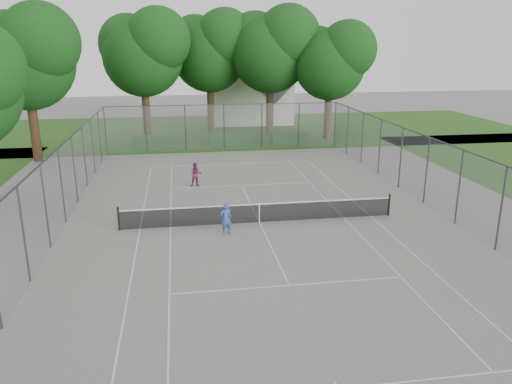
{
  "coord_description": "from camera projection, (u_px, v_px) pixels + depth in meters",
  "views": [
    {
      "loc": [
        -3.58,
        -21.69,
        8.12
      ],
      "look_at": [
        0.0,
        1.0,
        1.2
      ],
      "focal_mm": 35.0,
      "sensor_mm": 36.0,
      "label": 1
    }
  ],
  "objects": [
    {
      "name": "tree_side_back",
      "position": [
        26.0,
        54.0,
        33.41
      ],
      "size": [
        7.46,
        6.81,
        10.73
      ],
      "color": "#382214",
      "rests_on": "ground"
    },
    {
      "name": "perimeter_fence",
      "position": [
        259.0,
        185.0,
        22.87
      ],
      "size": [
        18.08,
        34.08,
        3.52
      ],
      "color": "#38383D",
      "rests_on": "ground"
    },
    {
      "name": "ground",
      "position": [
        259.0,
        223.0,
        23.39
      ],
      "size": [
        120.0,
        120.0,
        0.0
      ],
      "primitive_type": "plane",
      "color": "slate",
      "rests_on": "ground"
    },
    {
      "name": "hedge_left",
      "position": [
        157.0,
        142.0,
        39.98
      ],
      "size": [
        3.73,
        1.12,
        0.93
      ],
      "primitive_type": "cube",
      "color": "#164719",
      "rests_on": "ground"
    },
    {
      "name": "woman_player",
      "position": [
        196.0,
        175.0,
        29.11
      ],
      "size": [
        0.72,
        0.58,
        1.41
      ],
      "primitive_type": "imported",
      "rotation": [
        0.0,
        0.0,
        0.07
      ],
      "color": "#762756",
      "rests_on": "ground"
    },
    {
      "name": "tree_far_left",
      "position": [
        144.0,
        50.0,
        41.09
      ],
      "size": [
        7.62,
        6.95,
        10.95
      ],
      "color": "#382214",
      "rests_on": "ground"
    },
    {
      "name": "tree_far_midleft",
      "position": [
        210.0,
        48.0,
        44.54
      ],
      "size": [
        7.69,
        7.02,
        11.05
      ],
      "color": "#382214",
      "rests_on": "ground"
    },
    {
      "name": "grass_far",
      "position": [
        216.0,
        130.0,
        47.98
      ],
      "size": [
        60.0,
        20.0,
        0.0
      ],
      "primitive_type": "cube",
      "color": "#224914",
      "rests_on": "ground"
    },
    {
      "name": "house",
      "position": [
        249.0,
        82.0,
        51.82
      ],
      "size": [
        8.34,
        6.46,
        10.38
      ],
      "color": "silver",
      "rests_on": "ground"
    },
    {
      "name": "court_markings",
      "position": [
        259.0,
        222.0,
        23.39
      ],
      "size": [
        11.03,
        23.83,
        0.01
      ],
      "color": "beige",
      "rests_on": "ground"
    },
    {
      "name": "hedge_right",
      "position": [
        290.0,
        138.0,
        41.51
      ],
      "size": [
        3.07,
        1.12,
        0.92
      ],
      "primitive_type": "cube",
      "color": "#164719",
      "rests_on": "ground"
    },
    {
      "name": "hedge_mid",
      "position": [
        232.0,
        139.0,
        40.58
      ],
      "size": [
        3.75,
        1.07,
        1.18
      ],
      "primitive_type": "cube",
      "color": "#164719",
      "rests_on": "ground"
    },
    {
      "name": "tennis_net",
      "position": [
        259.0,
        212.0,
        23.24
      ],
      "size": [
        12.87,
        0.1,
        1.1
      ],
      "color": "black",
      "rests_on": "ground"
    },
    {
      "name": "girl_player",
      "position": [
        226.0,
        219.0,
        21.8
      ],
      "size": [
        0.59,
        0.47,
        1.43
      ],
      "primitive_type": "imported",
      "rotation": [
        0.0,
        0.0,
        3.41
      ],
      "color": "#305BB6",
      "rests_on": "ground"
    },
    {
      "name": "tree_far_midright",
      "position": [
        272.0,
        47.0,
        43.07
      ],
      "size": [
        7.85,
        7.16,
        11.28
      ],
      "color": "#382214",
      "rests_on": "ground"
    },
    {
      "name": "tree_far_right",
      "position": [
        331.0,
        58.0,
        41.83
      ],
      "size": [
        6.92,
        6.32,
        9.95
      ],
      "color": "#382214",
      "rests_on": "ground"
    }
  ]
}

